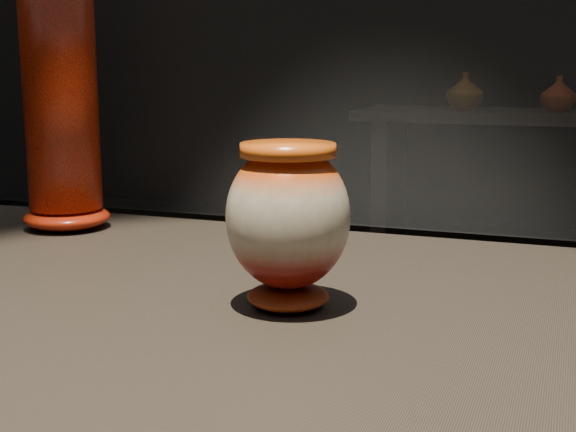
{
  "coord_description": "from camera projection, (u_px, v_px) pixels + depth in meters",
  "views": [
    {
      "loc": [
        0.29,
        -0.78,
        1.17
      ],
      "look_at": [
        0.01,
        0.0,
        1.0
      ],
      "focal_mm": 50.0,
      "sensor_mm": 36.0,
      "label": 1
    }
  ],
  "objects": [
    {
      "name": "back_shelf",
      "position": [
        554.0,
        164.0,
        4.06
      ],
      "size": [
        2.0,
        0.6,
        0.9
      ],
      "color": "black",
      "rests_on": "ground"
    },
    {
      "name": "main_vase",
      "position": [
        288.0,
        219.0,
        0.85
      ],
      "size": [
        0.16,
        0.16,
        0.18
      ],
      "rotation": [
        0.0,
        0.0,
        0.26
      ],
      "color": "maroon",
      "rests_on": "display_plinth"
    },
    {
      "name": "back_vase_left",
      "position": [
        465.0,
        91.0,
        4.12
      ],
      "size": [
        0.25,
        0.25,
        0.19
      ],
      "primitive_type": "imported",
      "rotation": [
        0.0,
        0.0,
        2.58
      ],
      "color": "#8B5B14",
      "rests_on": "back_shelf"
    },
    {
      "name": "back_vase_mid",
      "position": [
        559.0,
        94.0,
        3.99
      ],
      "size": [
        0.24,
        0.24,
        0.18
      ],
      "primitive_type": "imported",
      "rotation": [
        0.0,
        0.0,
        2.46
      ],
      "color": "maroon",
      "rests_on": "back_shelf"
    },
    {
      "name": "tall_vase",
      "position": [
        61.0,
        97.0,
        1.23
      ],
      "size": [
        0.17,
        0.17,
        0.43
      ],
      "rotation": [
        0.0,
        0.0,
        0.26
      ],
      "color": "red",
      "rests_on": "display_plinth"
    }
  ]
}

